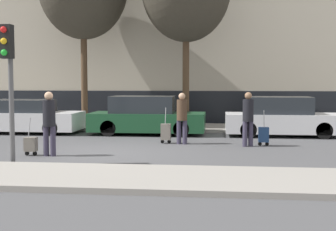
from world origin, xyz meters
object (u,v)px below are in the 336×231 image
object	(u,v)px
parked_car_1	(146,117)
pedestrian_right	(248,116)
traffic_light	(8,65)
trolley_right	(264,135)
parked_car_2	(282,118)
parked_car_0	(24,117)
pedestrian_center	(182,115)
trolley_left	(31,144)
pedestrian_left	(49,119)
trolley_center	(166,132)

from	to	relation	value
parked_car_1	pedestrian_right	bearing A→B (deg)	-38.96
pedestrian_right	traffic_light	bearing A→B (deg)	11.60
parked_car_1	trolley_right	distance (m)	5.06
parked_car_1	parked_car_2	size ratio (longest dim) A/B	1.03
parked_car_0	pedestrian_center	xyz separation A→B (m)	(6.53, -2.62, 0.32)
parked_car_2	traffic_light	world-z (taller)	traffic_light
parked_car_1	traffic_light	bearing A→B (deg)	-107.42
trolley_left	traffic_light	bearing A→B (deg)	-84.84
parked_car_2	traffic_light	size ratio (longest dim) A/B	1.26
parked_car_0	parked_car_2	xyz separation A→B (m)	(10.06, 0.05, 0.05)
pedestrian_left	pedestrian_right	xyz separation A→B (m)	(5.51, 2.54, -0.03)
trolley_center	pedestrian_right	distance (m)	2.75
trolley_right	traffic_light	bearing A→B (deg)	-146.37
parked_car_0	parked_car_2	bearing A→B (deg)	0.28
traffic_light	trolley_right	bearing A→B (deg)	33.63
trolley_right	traffic_light	xyz separation A→B (m)	(-6.43, -4.28, 2.07)
pedestrian_center	trolley_right	world-z (taller)	pedestrian_center
parked_car_0	parked_car_1	xyz separation A→B (m)	(4.93, 0.04, 0.06)
pedestrian_center	traffic_light	world-z (taller)	traffic_light
pedestrian_right	pedestrian_left	bearing A→B (deg)	1.84
parked_car_0	pedestrian_left	world-z (taller)	pedestrian_left
parked_car_0	trolley_right	bearing A→B (deg)	-16.69
parked_car_1	traffic_light	distance (m)	7.60
trolley_left	trolley_right	bearing A→B (deg)	22.51
parked_car_2	trolley_left	world-z (taller)	parked_car_2
parked_car_1	trolley_right	bearing A→B (deg)	-33.46
trolley_center	traffic_light	xyz separation A→B (m)	(-3.27, -4.49, 2.04)
pedestrian_left	pedestrian_center	world-z (taller)	pedestrian_left
pedestrian_left	parked_car_0	bearing A→B (deg)	122.38
trolley_right	parked_car_1	bearing A→B (deg)	146.54
parked_car_0	traffic_light	bearing A→B (deg)	-68.86
parked_car_1	trolley_center	bearing A→B (deg)	-67.67
pedestrian_left	trolley_center	world-z (taller)	pedestrian_left
pedestrian_center	traffic_light	bearing A→B (deg)	-120.64
parked_car_0	pedestrian_right	xyz separation A→B (m)	(8.64, -2.95, 0.34)
pedestrian_left	pedestrian_center	bearing A→B (deg)	42.85
parked_car_0	traffic_light	distance (m)	7.74
parked_car_1	trolley_left	world-z (taller)	parked_car_1
trolley_left	pedestrian_center	xyz separation A→B (m)	(3.95, 2.84, 0.64)
parked_car_2	parked_car_0	bearing A→B (deg)	-179.72
parked_car_1	traffic_light	size ratio (longest dim) A/B	1.30
trolley_left	parked_car_1	bearing A→B (deg)	66.84
parked_car_0	pedestrian_right	size ratio (longest dim) A/B	2.60
pedestrian_left	trolley_right	distance (m)	6.65
parked_car_1	pedestrian_center	distance (m)	3.12
trolley_left	pedestrian_right	size ratio (longest dim) A/B	0.61
parked_car_0	traffic_light	xyz separation A→B (m)	(2.71, -7.02, 1.79)
parked_car_0	trolley_left	bearing A→B (deg)	-64.79
parked_car_2	trolley_center	distance (m)	4.83
trolley_left	parked_car_2	bearing A→B (deg)	36.37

